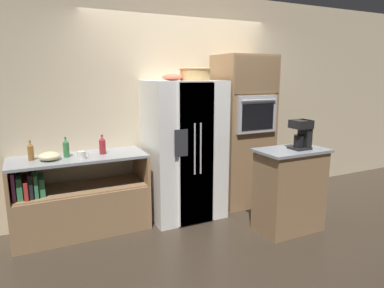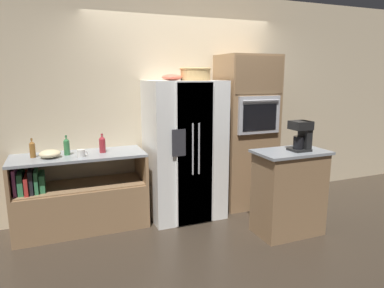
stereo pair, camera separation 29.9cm
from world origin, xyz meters
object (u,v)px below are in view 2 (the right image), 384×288
object	(u,v)px
wicker_basket	(195,73)
bottle_tall	(32,149)
coffee_maker	(302,135)
fruit_bowl	(172,77)
wall_oven	(246,132)
bottle_short	(102,144)
refrigerator	(184,150)
bottle_wide	(67,146)
mixing_bowl	(50,154)
mug	(81,153)

from	to	relation	value
wicker_basket	bottle_tall	world-z (taller)	wicker_basket
coffee_maker	fruit_bowl	bearing A→B (deg)	141.71
wicker_basket	wall_oven	bearing A→B (deg)	8.36
fruit_bowl	bottle_short	distance (m)	1.12
refrigerator	wicker_basket	bearing A→B (deg)	-24.65
wall_oven	wicker_basket	distance (m)	1.10
wicker_basket	bottle_wide	xyz separation A→B (m)	(-1.49, 0.15, -0.80)
bottle_short	bottle_wide	distance (m)	0.39
wicker_basket	coffee_maker	xyz separation A→B (m)	(0.88, -0.90, -0.65)
bottle_tall	mixing_bowl	xyz separation A→B (m)	(0.17, -0.08, -0.05)
wall_oven	mixing_bowl	bearing A→B (deg)	-179.21
bottle_tall	mug	bearing A→B (deg)	-19.39
bottle_tall	coffee_maker	distance (m)	2.93
bottle_short	bottle_wide	xyz separation A→B (m)	(-0.39, 0.02, -0.00)
wall_oven	bottle_short	distance (m)	1.89
refrigerator	bottle_tall	distance (m)	1.73
wicker_basket	mixing_bowl	xyz separation A→B (m)	(-1.67, 0.08, -0.85)
fruit_bowl	wicker_basket	bearing A→B (deg)	-4.05
fruit_bowl	mug	distance (m)	1.34
refrigerator	bottle_wide	world-z (taller)	refrigerator
wicker_basket	mug	distance (m)	1.60
fruit_bowl	bottle_wide	distance (m)	1.43
fruit_bowl	bottle_tall	xyz separation A→B (m)	(-1.55, 0.15, -0.76)
refrigerator	mixing_bowl	xyz separation A→B (m)	(-1.55, 0.03, 0.08)
bottle_short	bottle_wide	size ratio (longest dim) A/B	0.99
refrigerator	wall_oven	xyz separation A→B (m)	(0.91, 0.06, 0.17)
bottle_short	wicker_basket	bearing A→B (deg)	-6.92
refrigerator	fruit_bowl	world-z (taller)	fruit_bowl
fruit_bowl	coffee_maker	distance (m)	1.60
bottle_wide	bottle_tall	bearing A→B (deg)	177.86
refrigerator	bottle_wide	size ratio (longest dim) A/B	7.60
mug	mixing_bowl	world-z (taller)	mixing_bowl
wicker_basket	coffee_maker	size ratio (longest dim) A/B	1.14
bottle_wide	mug	bearing A→B (deg)	-48.82
refrigerator	mug	distance (m)	1.24
fruit_bowl	mixing_bowl	bearing A→B (deg)	177.47
wicker_basket	mixing_bowl	size ratio (longest dim) A/B	1.67
fruit_bowl	wall_oven	bearing A→B (deg)	5.05
refrigerator	wicker_basket	world-z (taller)	wicker_basket
bottle_short	bottle_wide	bearing A→B (deg)	177.22
wicker_basket	coffee_maker	world-z (taller)	wicker_basket
mug	bottle_tall	bearing A→B (deg)	160.61
bottle_short	fruit_bowl	bearing A→B (deg)	-7.93
bottle_short	coffee_maker	distance (m)	2.24
refrigerator	wall_oven	world-z (taller)	wall_oven
bottle_tall	bottle_wide	distance (m)	0.35
refrigerator	mug	bearing A→B (deg)	-177.10
refrigerator	wicker_basket	distance (m)	0.94
refrigerator	mixing_bowl	bearing A→B (deg)	179.07
bottle_tall	bottle_short	xyz separation A→B (m)	(0.74, -0.03, 0.01)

